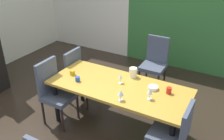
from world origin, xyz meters
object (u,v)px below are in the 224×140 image
at_px(chair_right_near, 174,132).
at_px(wine_glass_rear, 121,93).
at_px(chair_left_near, 54,90).
at_px(cup_near_shelf, 72,73).
at_px(chair_head_far, 155,61).
at_px(serving_bowl_near_window, 153,88).
at_px(cup_west, 169,90).
at_px(dining_table, 119,90).
at_px(chair_left_far, 79,74).
at_px(wine_glass_east, 150,91).
at_px(cup_south, 78,79).
at_px(pitcher_corner, 133,72).
at_px(wine_glass_north, 121,77).

height_order(chair_right_near, wine_glass_rear, chair_right_near).
bearing_deg(chair_left_near, cup_near_shelf, 147.51).
relative_size(chair_head_far, serving_bowl_near_window, 7.11).
relative_size(wine_glass_rear, cup_west, 1.70).
bearing_deg(chair_left_near, chair_head_far, 150.78).
relative_size(dining_table, chair_head_far, 2.00).
bearing_deg(chair_right_near, chair_left_far, 71.10).
bearing_deg(wine_glass_east, chair_right_near, -26.65).
height_order(chair_head_far, cup_south, chair_head_far).
xyz_separation_m(dining_table, cup_west, (0.69, 0.15, 0.13)).
distance_m(chair_right_near, pitcher_corner, 1.13).
relative_size(chair_head_far, wine_glass_east, 5.93).
distance_m(chair_left_near, wine_glass_east, 1.50).
bearing_deg(cup_south, chair_head_far, 69.02).
xyz_separation_m(wine_glass_east, serving_bowl_near_window, (-0.05, 0.26, -0.10)).
distance_m(dining_table, cup_west, 0.72).
xyz_separation_m(wine_glass_east, cup_west, (0.18, 0.26, -0.08)).
bearing_deg(chair_left_far, dining_table, 71.12).
xyz_separation_m(chair_left_far, cup_west, (1.62, -0.17, 0.25)).
relative_size(chair_right_near, serving_bowl_near_window, 6.48).
relative_size(dining_table, chair_right_near, 2.19).
distance_m(dining_table, chair_head_far, 1.42).
bearing_deg(dining_table, chair_head_far, 88.76).
height_order(dining_table, chair_head_far, chair_head_far).
relative_size(wine_glass_north, cup_west, 1.57).
relative_size(chair_right_near, cup_south, 13.05).
distance_m(serving_bowl_near_window, cup_west, 0.22).
height_order(dining_table, wine_glass_east, wine_glass_east).
relative_size(wine_glass_east, cup_south, 2.41).
relative_size(serving_bowl_near_window, pitcher_corner, 0.97).
bearing_deg(wine_glass_east, chair_left_near, -171.72).
relative_size(chair_right_near, cup_west, 10.17).
distance_m(cup_south, cup_west, 1.32).
bearing_deg(wine_glass_rear, wine_glass_east, 33.27).
height_order(chair_left_far, serving_bowl_near_window, chair_left_far).
bearing_deg(serving_bowl_near_window, dining_table, -162.35).
height_order(chair_left_near, wine_glass_east, chair_left_near).
height_order(chair_right_near, serving_bowl_near_window, chair_right_near).
relative_size(wine_glass_north, pitcher_corner, 0.97).
bearing_deg(chair_left_near, dining_table, 108.75).
bearing_deg(chair_left_near, cup_south, 110.68).
distance_m(chair_head_far, chair_left_near, 1.99).
bearing_deg(pitcher_corner, wine_glass_rear, -78.92).
bearing_deg(cup_south, cup_near_shelf, 146.90).
bearing_deg(wine_glass_east, chair_head_far, 107.47).
bearing_deg(chair_right_near, chair_head_far, 27.42).
bearing_deg(pitcher_corner, cup_south, -141.16).
height_order(chair_left_near, pitcher_corner, chair_left_near).
bearing_deg(wine_glass_rear, wine_glass_north, 117.77).
distance_m(wine_glass_east, serving_bowl_near_window, 0.28).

